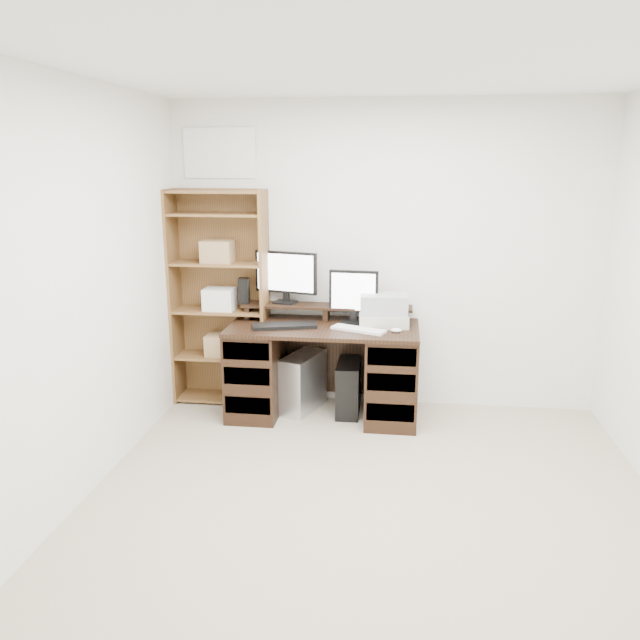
% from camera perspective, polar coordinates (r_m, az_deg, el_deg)
% --- Properties ---
extents(room, '(3.54, 4.04, 2.54)m').
position_cam_1_polar(room, '(3.20, 4.72, 0.43)').
color(room, tan).
rests_on(room, ground).
extents(desk, '(1.50, 0.70, 0.75)m').
position_cam_1_polar(desk, '(5.05, 0.31, -4.48)').
color(desk, black).
rests_on(desk, ground).
extents(riser_shelf, '(1.40, 0.22, 0.12)m').
position_cam_1_polar(riser_shelf, '(5.12, 0.60, 1.08)').
color(riser_shelf, black).
rests_on(riser_shelf, desk).
extents(monitor_wide, '(0.53, 0.19, 0.43)m').
position_cam_1_polar(monitor_wide, '(5.16, -3.14, 4.19)').
color(monitor_wide, black).
rests_on(monitor_wide, riser_shelf).
extents(monitor_small, '(0.39, 0.16, 0.43)m').
position_cam_1_polar(monitor_small, '(4.98, 3.08, 2.33)').
color(monitor_small, black).
rests_on(monitor_small, desk).
extents(speaker, '(0.09, 0.09, 0.21)m').
position_cam_1_polar(speaker, '(5.21, -6.96, 2.69)').
color(speaker, black).
rests_on(speaker, riser_shelf).
extents(keyboard_black, '(0.53, 0.29, 0.03)m').
position_cam_1_polar(keyboard_black, '(4.90, -3.27, -0.53)').
color(keyboard_black, black).
rests_on(keyboard_black, desk).
extents(keyboard_white, '(0.44, 0.28, 0.02)m').
position_cam_1_polar(keyboard_white, '(4.80, 3.54, -0.87)').
color(keyboard_white, white).
rests_on(keyboard_white, desk).
extents(mouse, '(0.10, 0.08, 0.03)m').
position_cam_1_polar(mouse, '(4.78, 6.98, -0.93)').
color(mouse, white).
rests_on(mouse, desk).
extents(printer, '(0.41, 0.32, 0.10)m').
position_cam_1_polar(printer, '(4.97, 5.81, 0.04)').
color(printer, beige).
rests_on(printer, desk).
extents(basket, '(0.38, 0.29, 0.16)m').
position_cam_1_polar(basket, '(4.94, 5.85, 1.46)').
color(basket, '#9FA4AA').
rests_on(basket, printer).
extents(tower_silver, '(0.36, 0.52, 0.48)m').
position_cam_1_polar(tower_silver, '(5.19, -1.58, -5.71)').
color(tower_silver, silver).
rests_on(tower_silver, ground).
extents(tower_black, '(0.19, 0.43, 0.43)m').
position_cam_1_polar(tower_black, '(5.15, 2.63, -6.18)').
color(tower_black, black).
rests_on(tower_black, ground).
extents(bookshelf, '(0.80, 0.30, 1.80)m').
position_cam_1_polar(bookshelf, '(5.29, -9.10, 2.15)').
color(bookshelf, brown).
rests_on(bookshelf, ground).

